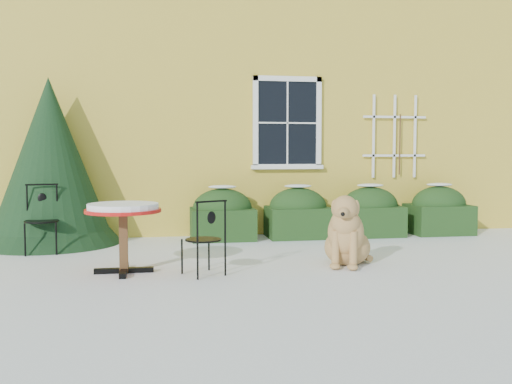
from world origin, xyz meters
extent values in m
plane|color=white|center=(0.00, 0.00, 0.00)|extent=(80.00, 80.00, 0.00)
cube|color=yellow|center=(0.00, 7.00, 3.00)|extent=(12.00, 8.00, 6.00)
cube|color=black|center=(0.90, 2.96, 1.98)|extent=(1.05, 0.03, 1.45)
cube|color=white|center=(0.90, 2.95, 2.75)|extent=(1.23, 0.06, 0.09)
cube|color=white|center=(0.90, 2.95, 1.21)|extent=(1.23, 0.06, 0.09)
cube|color=white|center=(0.33, 2.95, 1.98)|extent=(0.09, 0.06, 1.63)
cube|color=white|center=(1.47, 2.95, 1.98)|extent=(0.09, 0.06, 1.63)
cube|color=white|center=(0.90, 2.94, 1.98)|extent=(0.02, 0.02, 1.45)
cube|color=white|center=(0.90, 2.94, 1.98)|extent=(1.05, 0.02, 0.02)
cube|color=white|center=(0.90, 2.95, 1.20)|extent=(1.29, 0.14, 0.07)
cube|color=white|center=(2.50, 2.94, 1.75)|extent=(0.04, 0.03, 1.50)
cube|color=white|center=(2.90, 2.94, 1.75)|extent=(0.04, 0.03, 1.50)
cube|color=white|center=(3.30, 2.94, 1.75)|extent=(0.04, 0.03, 1.50)
cube|color=white|center=(2.90, 2.94, 1.40)|extent=(1.20, 0.03, 0.04)
cube|color=white|center=(2.90, 2.94, 2.10)|extent=(1.20, 0.03, 0.04)
cylinder|color=#472D19|center=(3.00, 2.92, 1.60)|extent=(0.02, 0.02, 1.10)
cube|color=black|center=(-0.30, 2.55, 0.26)|extent=(1.05, 0.80, 0.52)
ellipsoid|color=black|center=(-0.30, 2.55, 0.52)|extent=(1.00, 0.72, 0.67)
ellipsoid|color=white|center=(-0.30, 2.55, 0.88)|extent=(0.47, 0.32, 0.06)
cube|color=black|center=(1.00, 2.55, 0.26)|extent=(1.05, 0.80, 0.52)
ellipsoid|color=black|center=(1.00, 2.55, 0.52)|extent=(1.00, 0.72, 0.67)
ellipsoid|color=white|center=(1.00, 2.55, 0.88)|extent=(0.47, 0.32, 0.06)
cube|color=black|center=(2.30, 2.55, 0.26)|extent=(1.05, 0.80, 0.52)
ellipsoid|color=black|center=(2.30, 2.55, 0.52)|extent=(1.00, 0.72, 0.67)
ellipsoid|color=white|center=(2.30, 2.55, 0.88)|extent=(0.47, 0.32, 0.06)
cube|color=black|center=(3.60, 2.55, 0.26)|extent=(1.05, 0.80, 0.52)
ellipsoid|color=black|center=(3.60, 2.55, 0.52)|extent=(1.00, 0.72, 0.67)
ellipsoid|color=white|center=(3.60, 2.55, 0.88)|extent=(0.47, 0.32, 0.06)
cone|color=black|center=(-3.04, 2.58, 0.63)|extent=(2.18, 2.18, 1.26)
cone|color=black|center=(-3.04, 2.58, 1.32)|extent=(1.95, 1.95, 2.64)
cube|color=black|center=(-1.78, 0.10, 0.03)|extent=(0.71, 0.08, 0.06)
cube|color=black|center=(-1.78, 0.10, 0.03)|extent=(0.08, 0.71, 0.06)
cube|color=brown|center=(-1.78, 0.10, 0.38)|extent=(0.10, 0.10, 0.76)
cylinder|color=red|center=(-1.78, 0.10, 0.76)|extent=(0.91, 0.91, 0.04)
cylinder|color=white|center=(-1.78, 0.10, 0.81)|extent=(0.85, 0.85, 0.07)
cylinder|color=black|center=(-0.75, 0.08, 0.21)|extent=(0.02, 0.02, 0.42)
cylinder|color=black|center=(-1.09, -0.09, 0.21)|extent=(0.02, 0.02, 0.42)
cylinder|color=black|center=(-0.59, -0.26, 0.21)|extent=(0.02, 0.02, 0.42)
cylinder|color=black|center=(-0.93, -0.42, 0.21)|extent=(0.02, 0.02, 0.42)
cylinder|color=black|center=(-0.84, -0.17, 0.42)|extent=(0.43, 0.43, 0.02)
cylinder|color=black|center=(-0.59, -0.26, 0.66)|extent=(0.02, 0.02, 0.47)
cylinder|color=black|center=(-0.93, -0.42, 0.66)|extent=(0.02, 0.02, 0.47)
cylinder|color=black|center=(-0.76, -0.34, 0.89)|extent=(0.38, 0.20, 0.02)
ellipsoid|color=black|center=(-0.76, -0.34, 0.70)|extent=(0.11, 0.07, 0.15)
cylinder|color=black|center=(-3.21, 1.46, 0.23)|extent=(0.02, 0.02, 0.47)
cylinder|color=black|center=(-2.80, 1.50, 0.23)|extent=(0.02, 0.02, 0.47)
cylinder|color=black|center=(-3.26, 1.87, 0.23)|extent=(0.02, 0.02, 0.47)
cylinder|color=black|center=(-2.84, 1.92, 0.23)|extent=(0.02, 0.02, 0.47)
cylinder|color=black|center=(-3.03, 1.69, 0.47)|extent=(0.48, 0.48, 0.02)
cylinder|color=black|center=(-3.26, 1.87, 0.73)|extent=(0.02, 0.02, 0.52)
cylinder|color=black|center=(-2.84, 1.92, 0.73)|extent=(0.02, 0.02, 0.52)
cylinder|color=black|center=(-3.05, 1.89, 0.99)|extent=(0.46, 0.07, 0.02)
ellipsoid|color=black|center=(-3.05, 1.89, 0.78)|extent=(0.13, 0.04, 0.16)
ellipsoid|color=tan|center=(1.07, 0.18, 0.22)|extent=(0.82, 0.85, 0.48)
ellipsoid|color=tan|center=(0.98, -0.02, 0.44)|extent=(0.59, 0.56, 0.60)
sphere|color=tan|center=(0.95, -0.08, 0.57)|extent=(0.37, 0.37, 0.37)
cylinder|color=tan|center=(0.82, -0.11, 0.24)|extent=(0.10, 0.10, 0.48)
cylinder|color=tan|center=(1.02, -0.20, 0.24)|extent=(0.10, 0.10, 0.48)
ellipsoid|color=tan|center=(0.79, -0.16, 0.04)|extent=(0.13, 0.17, 0.08)
ellipsoid|color=tan|center=(0.99, -0.25, 0.04)|extent=(0.13, 0.17, 0.08)
cylinder|color=tan|center=(0.95, -0.09, 0.64)|extent=(0.31, 0.34, 0.26)
sphere|color=tan|center=(0.93, -0.14, 0.77)|extent=(0.32, 0.32, 0.32)
ellipsoid|color=tan|center=(0.87, -0.27, 0.72)|extent=(0.24, 0.29, 0.14)
sphere|color=black|center=(0.82, -0.37, 0.72)|extent=(0.05, 0.05, 0.05)
ellipsoid|color=tan|center=(0.82, -0.04, 0.77)|extent=(0.12, 0.13, 0.20)
ellipsoid|color=tan|center=(1.07, -0.15, 0.77)|extent=(0.12, 0.13, 0.20)
cylinder|color=tan|center=(1.35, 0.32, 0.07)|extent=(0.12, 0.39, 0.09)
camera|label=1|loc=(-1.38, -6.89, 1.46)|focal=40.00mm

